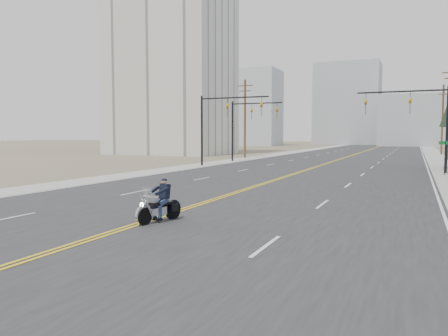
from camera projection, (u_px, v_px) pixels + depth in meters
ground_plane at (14, 265)px, 10.44m from camera, size 400.00×400.00×0.00m
road at (359, 153)px, 74.35m from camera, size 20.00×200.00×0.01m
sidewalk_left at (293, 152)px, 78.96m from camera, size 3.00×200.00×0.01m
sidewalk_right at (434, 154)px, 69.73m from camera, size 3.00×200.00×0.01m
traffic_mast_left at (220, 116)px, 42.88m from camera, size 7.10×0.26×7.00m
traffic_mast_right at (420, 112)px, 35.68m from camera, size 7.10×0.26×7.00m
traffic_mast_far at (246, 120)px, 50.32m from camera, size 6.10×0.26×7.00m
street_sign at (445, 152)px, 33.36m from camera, size 0.90×0.06×2.62m
utility_pole_e at (442, 118)px, 68.90m from camera, size 2.20×0.30×11.00m
utility_pole_left at (245, 117)px, 58.86m from camera, size 2.20×0.30×10.50m
apartment_block at (171, 61)px, 70.74m from camera, size 18.00×14.00×30.00m
haze_bldg_a at (255, 108)px, 128.63m from camera, size 14.00×12.00×22.00m
haze_bldg_b at (413, 121)px, 120.82m from camera, size 18.00×14.00×14.00m
haze_bldg_d at (347, 104)px, 142.08m from camera, size 20.00×15.00×26.00m
haze_bldg_f at (228, 121)px, 148.56m from camera, size 12.00×12.00×16.00m
motorcyclist at (159, 201)px, 15.44m from camera, size 1.29×2.13×1.55m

